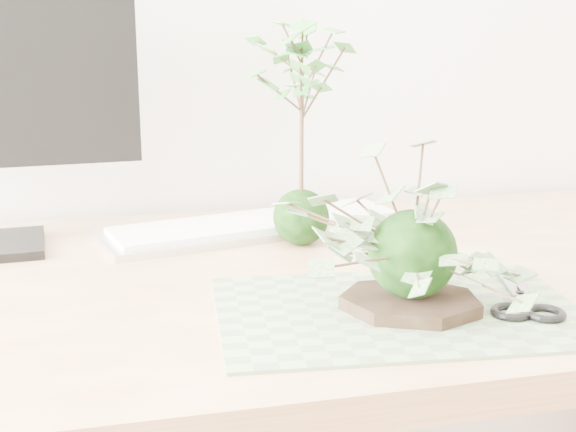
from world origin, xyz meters
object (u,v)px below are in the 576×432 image
at_px(desk, 300,334).
at_px(ivy_kokedama, 414,213).
at_px(maple_kokedama, 302,80).
at_px(keyboard, 256,225).

bearing_deg(desk, ivy_kokedama, -63.60).
xyz_separation_m(maple_kokedama, keyboard, (-0.05, 0.09, -0.23)).
xyz_separation_m(desk, ivy_kokedama, (0.08, -0.17, 0.20)).
distance_m(maple_kokedama, keyboard, 0.25).
height_order(ivy_kokedama, maple_kokedama, maple_kokedama).
bearing_deg(ivy_kokedama, desk, 116.40).
distance_m(desk, maple_kokedama, 0.35).
bearing_deg(maple_kokedama, ivy_kokedama, -80.05).
bearing_deg(keyboard, maple_kokedama, -72.83).
bearing_deg(maple_kokedama, desk, -105.33).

